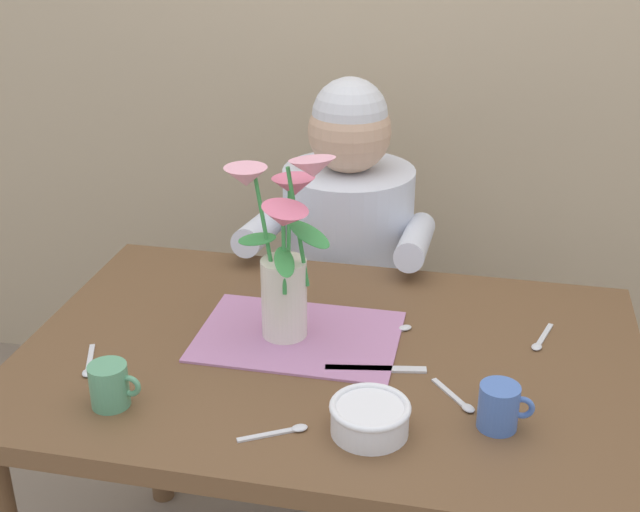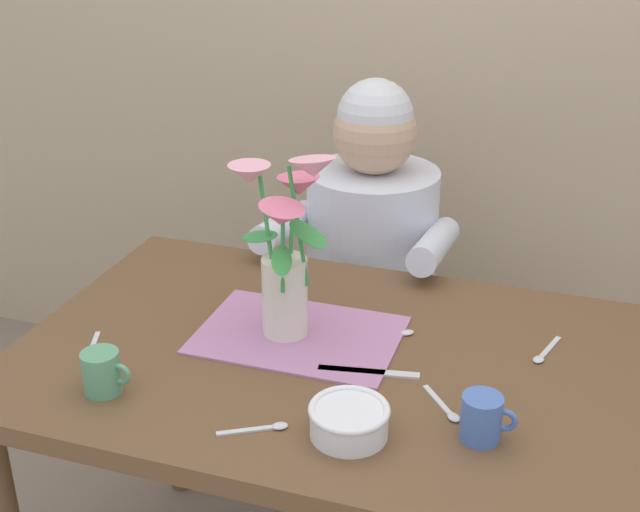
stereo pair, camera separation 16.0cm
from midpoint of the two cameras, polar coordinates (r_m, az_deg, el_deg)
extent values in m
cube|color=tan|center=(2.45, 10.39, 16.43)|extent=(4.00, 0.10, 2.50)
cube|color=brown|center=(1.64, 3.26, -7.25)|extent=(1.20, 0.80, 0.04)
cylinder|color=brown|center=(2.28, -7.98, -8.49)|extent=(0.06, 0.06, 0.70)
cylinder|color=brown|center=(2.10, 20.34, -13.16)|extent=(0.06, 0.06, 0.70)
cylinder|color=#4C4C56|center=(2.45, 5.13, -9.92)|extent=(0.30, 0.30, 0.40)
cylinder|color=silver|center=(2.22, 5.56, -0.35)|extent=(0.34, 0.34, 0.50)
sphere|color=tan|center=(2.10, 5.96, 8.33)|extent=(0.21, 0.21, 0.21)
sphere|color=silver|center=(2.09, 6.01, 9.38)|extent=(0.19, 0.19, 0.19)
cylinder|color=silver|center=(2.09, -0.24, 2.02)|extent=(0.07, 0.33, 0.12)
cylinder|color=silver|center=(2.01, 10.06, 0.67)|extent=(0.07, 0.33, 0.12)
cube|color=#B275A3|center=(1.68, 1.25, -5.48)|extent=(0.40, 0.28, 0.00)
cylinder|color=silver|center=(1.65, 0.36, -2.89)|extent=(0.09, 0.09, 0.17)
cylinder|color=#388E42|center=(1.58, 1.40, 1.93)|extent=(0.05, 0.02, 0.24)
cone|color=pink|center=(1.53, 2.51, 5.97)|extent=(0.13, 0.13, 0.05)
sphere|color=#E5D14C|center=(1.53, 2.52, 6.15)|extent=(0.02, 0.02, 0.02)
cylinder|color=#388E42|center=(1.63, 0.84, 1.45)|extent=(0.01, 0.06, 0.17)
cone|color=#DB6684|center=(1.63, 1.33, 4.75)|extent=(0.12, 0.12, 0.04)
sphere|color=#E5D14C|center=(1.63, 1.33, 4.91)|extent=(0.02, 0.02, 0.02)
cylinder|color=#388E42|center=(1.61, -0.79, 1.80)|extent=(0.06, 0.07, 0.19)
cone|color=pink|center=(1.60, -1.97, 5.55)|extent=(0.11, 0.11, 0.04)
sphere|color=#E5D14C|center=(1.60, -1.98, 5.71)|extent=(0.02, 0.02, 0.02)
cylinder|color=#388E42|center=(1.57, 0.35, 0.32)|extent=(0.02, 0.04, 0.16)
cone|color=#DB6684|center=(1.51, 0.34, 2.68)|extent=(0.12, 0.11, 0.05)
sphere|color=#E5D14C|center=(1.51, 0.34, 2.85)|extent=(0.02, 0.02, 0.02)
ellipsoid|color=#388E42|center=(1.55, 2.13, 1.44)|extent=(0.10, 0.07, 0.05)
ellipsoid|color=#388E42|center=(1.55, 0.31, -0.35)|extent=(0.06, 0.10, 0.04)
ellipsoid|color=#388E42|center=(1.63, -1.34, 1.28)|extent=(0.09, 0.07, 0.04)
cylinder|color=white|center=(1.41, 5.31, -11.32)|extent=(0.13, 0.13, 0.05)
torus|color=white|center=(1.39, 5.35, -10.49)|extent=(0.14, 0.14, 0.01)
cube|color=silver|center=(1.57, 6.26, -7.96)|extent=(0.19, 0.05, 0.00)
cylinder|color=#476BB7|center=(1.43, 14.16, -10.75)|extent=(0.07, 0.07, 0.08)
torus|color=#476BB7|center=(1.42, 15.72, -10.83)|extent=(0.04, 0.01, 0.04)
cylinder|color=#569970|center=(1.53, -11.79, -7.85)|extent=(0.07, 0.07, 0.08)
torus|color=#569970|center=(1.51, -10.53, -8.00)|extent=(0.04, 0.01, 0.04)
cube|color=silver|center=(1.52, 11.11, -9.76)|extent=(0.07, 0.08, 0.00)
ellipsoid|color=silver|center=(1.48, 12.24, -10.80)|extent=(0.03, 0.03, 0.01)
cube|color=silver|center=(1.72, 17.97, -6.07)|extent=(0.04, 0.10, 0.00)
ellipsoid|color=silver|center=(1.68, 17.37, -6.82)|extent=(0.03, 0.03, 0.01)
cube|color=silver|center=(1.42, -1.80, -11.92)|extent=(0.09, 0.06, 0.00)
ellipsoid|color=silver|center=(1.43, 0.42, -11.59)|extent=(0.03, 0.03, 0.01)
cube|color=silver|center=(1.69, -12.62, -6.03)|extent=(0.05, 0.10, 0.00)
ellipsoid|color=silver|center=(1.64, -12.91, -6.95)|extent=(0.03, 0.03, 0.01)
cube|color=silver|center=(1.68, 7.02, -5.68)|extent=(0.08, 0.07, 0.00)
ellipsoid|color=silver|center=(1.71, 8.66, -5.25)|extent=(0.03, 0.03, 0.01)
camera|label=1|loc=(0.08, -87.14, 1.32)|focal=46.94mm
camera|label=2|loc=(0.08, 92.86, -1.32)|focal=46.94mm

